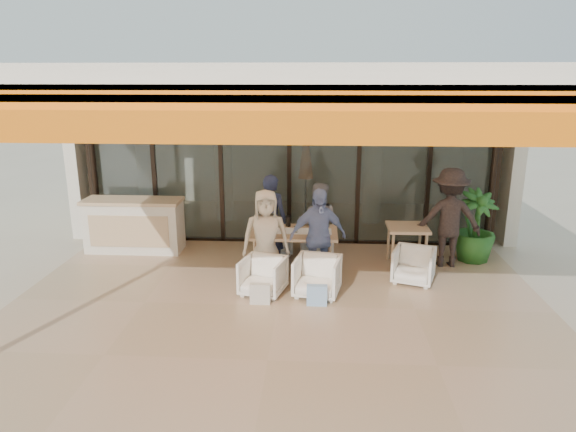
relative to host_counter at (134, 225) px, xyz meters
The scene contains 21 objects.
ground 3.76m from the host_counter, 38.07° to the right, with size 70.00×70.00×0.00m, color #C6B293.
terrace_floor 3.76m from the host_counter, 38.07° to the right, with size 8.00×6.00×0.01m, color tan.
terrace_structure 4.75m from the host_counter, 41.13° to the right, with size 8.00×6.00×3.40m.
glass_storefront 3.20m from the host_counter, 13.52° to the left, with size 8.08×0.10×3.20m.
interior_block 4.54m from the host_counter, 45.78° to the left, with size 9.05×3.62×3.52m.
host_counter is the anchor object (origin of this frame).
dining_table 3.21m from the host_counter, 16.02° to the right, with size 1.50×0.90×0.93m.
chair_far_left 2.67m from the host_counter, ahead, with size 0.67×0.62×0.69m, color white.
chair_far_right 3.51m from the host_counter, ahead, with size 0.62×0.58×0.64m, color white.
chair_near_left 3.25m from the host_counter, 34.61° to the right, with size 0.63×0.59×0.65m, color white.
chair_near_right 3.97m from the host_counter, 27.70° to the right, with size 0.67×0.63×0.69m, color white.
diner_navy 2.72m from the host_counter, ahead, with size 0.60×0.39×1.64m, color #192038.
diner_grey 3.54m from the host_counter, ahead, with size 0.73×0.57×1.50m, color slate.
diner_cream 3.00m from the host_counter, 26.69° to the right, with size 0.76×0.50×1.56m, color beige.
diner_periwinkle 3.76m from the host_counter, 20.93° to the right, with size 0.93×0.39×1.59m, color #6E86B7.
tote_bag_cream 3.50m from the host_counter, 40.04° to the right, with size 0.30×0.10×0.34m, color silver.
tote_bag_blue 4.18m from the host_counter, 32.58° to the right, with size 0.30×0.10×0.34m, color #99BFD8.
side_table 5.11m from the host_counter, ahead, with size 0.70×0.70×0.74m.
side_chair 5.23m from the host_counter, 13.66° to the right, with size 0.63×0.59×0.65m, color white.
standing_woman 5.82m from the host_counter, ahead, with size 1.15×0.66×1.77m, color black.
potted_palm 6.35m from the host_counter, ahead, with size 0.75×0.75×1.33m, color #1E5919.
Camera 1 is at (0.57, -6.91, 3.32)m, focal length 32.00 mm.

